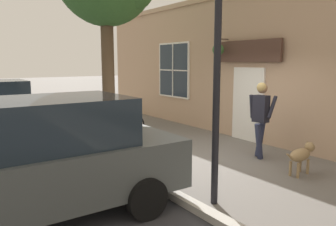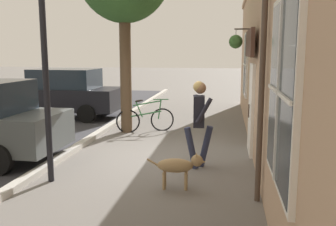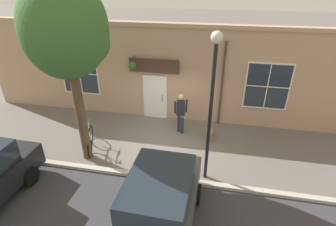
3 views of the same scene
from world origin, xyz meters
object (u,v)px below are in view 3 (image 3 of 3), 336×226
dog_on_leash (210,130)px  street_tree_by_curb (68,32)px  leaning_bicycle (90,140)px  street_lamp (212,91)px  pedestrian_walking (181,110)px  parked_car_mid_block (158,209)px

dog_on_leash → street_tree_by_curb: street_tree_by_curb is taller
leaning_bicycle → street_lamp: street_lamp is taller
pedestrian_walking → street_lamp: (2.63, 1.25, 2.06)m
dog_on_leash → parked_car_mid_block: size_ratio=0.24×
dog_on_leash → leaning_bicycle: size_ratio=0.63×
leaning_bicycle → dog_on_leash: bearing=109.4°
street_tree_by_curb → leaning_bicycle: street_tree_by_curb is taller
street_tree_by_curb → parked_car_mid_block: bearing=50.2°
street_tree_by_curb → leaning_bicycle: bearing=-160.4°
dog_on_leash → street_lamp: size_ratio=0.22×
pedestrian_walking → parked_car_mid_block: bearing=2.2°
pedestrian_walking → parked_car_mid_block: (5.05, 0.19, -0.21)m
street_lamp → street_tree_by_curb: bearing=-93.9°
street_tree_by_curb → leaning_bicycle: 4.22m
street_tree_by_curb → dog_on_leash: bearing=115.7°
pedestrian_walking → street_lamp: 3.57m
dog_on_leash → leaning_bicycle: (1.59, -4.51, -0.04)m
leaning_bicycle → street_tree_by_curb: bearing=19.6°
dog_on_leash → leaning_bicycle: leaning_bicycle is taller
pedestrian_walking → dog_on_leash: (0.25, 1.25, -0.67)m
street_lamp → pedestrian_walking: bearing=-154.5°
parked_car_mid_block → street_lamp: street_lamp is taller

